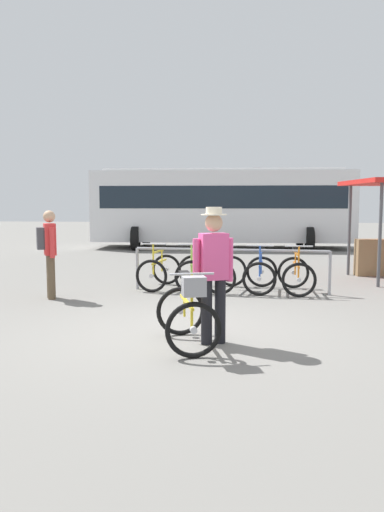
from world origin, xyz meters
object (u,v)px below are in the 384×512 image
at_px(racked_bike_lime, 192,272).
at_px(bus_distant, 222,204).
at_px(racked_bike_orange, 296,274).
at_px(featured_bicycle, 188,312).
at_px(racked_bike_blue, 261,273).
at_px(racked_bike_yellow, 159,271).
at_px(pedestrian_with_backpack, 49,249).
at_px(racked_bike_white, 226,272).
at_px(person_with_featured_bike, 214,269).

bearing_deg(racked_bike_lime, bus_distant, 88.93).
height_order(racked_bike_lime, racked_bike_orange, same).
xyz_separation_m(racked_bike_orange, featured_bicycle, (-1.72, -4.02, 0.08)).
bearing_deg(racked_bike_blue, racked_bike_yellow, 175.66).
bearing_deg(pedestrian_with_backpack, racked_bike_lime, 26.82).
relative_size(racked_bike_lime, racked_bike_white, 0.92).
distance_m(racked_bike_lime, racked_bike_orange, 2.10).
xyz_separation_m(racked_bike_yellow, bus_distant, (0.88, 9.62, 1.37)).
distance_m(racked_bike_orange, person_with_featured_bike, 4.08).
relative_size(racked_bike_blue, pedestrian_with_backpack, 0.71).
distance_m(racked_bike_lime, featured_bicycle, 4.19).
relative_size(featured_bicycle, pedestrian_with_backpack, 0.76).
height_order(person_with_featured_bike, pedestrian_with_backpack, person_with_featured_bike).
xyz_separation_m(racked_bike_lime, person_with_featured_bike, (0.68, -3.95, 0.58)).
relative_size(featured_bicycle, person_with_featured_bike, 0.73).
bearing_deg(bus_distant, racked_bike_white, -86.95).
xyz_separation_m(racked_bike_lime, pedestrian_with_backpack, (-2.53, -1.28, 0.57)).
height_order(racked_bike_blue, pedestrian_with_backpack, pedestrian_with_backpack).
height_order(racked_bike_lime, person_with_featured_bike, person_with_featured_bike).
xyz_separation_m(racked_bike_lime, racked_bike_white, (0.70, -0.05, 0.00)).
bearing_deg(racked_bike_lime, racked_bike_white, -4.34).
xyz_separation_m(racked_bike_yellow, person_with_featured_bike, (1.38, -4.00, 0.58)).
bearing_deg(pedestrian_with_backpack, racked_bike_orange, 13.63).
bearing_deg(person_with_featured_bike, racked_bike_blue, 79.42).
distance_m(racked_bike_yellow, racked_bike_blue, 2.10).
bearing_deg(racked_bike_yellow, racked_bike_lime, -4.34).
height_order(racked_bike_yellow, racked_bike_orange, same).
height_order(featured_bicycle, person_with_featured_bike, person_with_featured_bike).
bearing_deg(racked_bike_yellow, racked_bike_orange, -4.34).
xyz_separation_m(racked_bike_blue, pedestrian_with_backpack, (-3.93, -1.17, 0.57)).
height_order(racked_bike_white, racked_bike_orange, same).
distance_m(racked_bike_blue, pedestrian_with_backpack, 4.14).
bearing_deg(bus_distant, person_with_featured_bike, -87.90).
xyz_separation_m(racked_bike_blue, featured_bicycle, (-1.02, -4.07, 0.08)).
distance_m(racked_bike_lime, racked_bike_blue, 1.40).
xyz_separation_m(racked_bike_yellow, featured_bicycle, (1.08, -4.23, 0.08)).
xyz_separation_m(featured_bicycle, pedestrian_with_backpack, (-2.91, 2.89, 0.49)).
relative_size(racked_bike_yellow, racked_bike_blue, 1.01).
relative_size(racked_bike_orange, person_with_featured_bike, 0.65).
bearing_deg(featured_bicycle, bus_distant, 90.82).
distance_m(racked_bike_yellow, racked_bike_white, 1.40).
bearing_deg(racked_bike_blue, racked_bike_white, 175.66).
height_order(racked_bike_lime, racked_bike_blue, same).
distance_m(racked_bike_yellow, person_with_featured_bike, 4.27).
bearing_deg(featured_bicycle, person_with_featured_bike, 37.27).
distance_m(racked_bike_orange, bus_distant, 10.11).
distance_m(racked_bike_blue, bus_distant, 9.95).
height_order(racked_bike_lime, racked_bike_white, same).
xyz_separation_m(racked_bike_yellow, racked_bike_white, (1.40, -0.11, 0.00)).
xyz_separation_m(racked_bike_lime, featured_bicycle, (0.38, -4.17, 0.08)).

